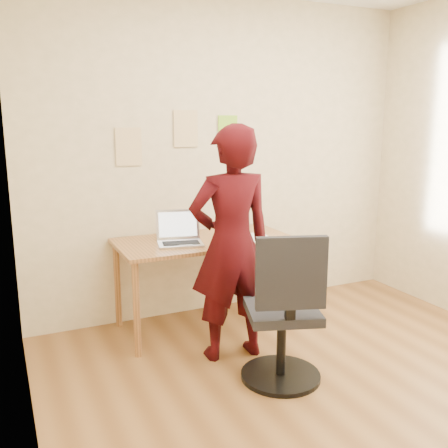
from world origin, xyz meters
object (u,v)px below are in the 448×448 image
desk (205,250)px  phone (237,242)px  office_chair (284,320)px  laptop (179,237)px  person (231,244)px

desk → phone: size_ratio=10.96×
phone → office_chair: (-0.08, -0.85, -0.31)m
laptop → phone: 0.45m
desk → person: bearing=-93.0°
phone → person: (-0.21, -0.34, 0.08)m
phone → person: bearing=-145.3°
laptop → person: person is taller
desk → person: 0.58m
desk → laptop: laptop is taller
phone → office_chair: bearing=-118.6°
office_chair → laptop: bearing=126.8°
laptop → person: size_ratio=0.24×
desk → phone: bearing=-48.5°
phone → desk: bearing=108.1°
desk → phone: phone is taller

